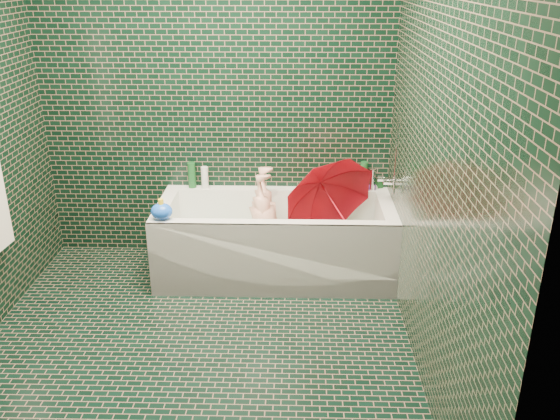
{
  "coord_description": "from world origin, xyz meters",
  "views": [
    {
      "loc": [
        0.59,
        -2.91,
        2.13
      ],
      "look_at": [
        0.49,
        0.82,
        0.59
      ],
      "focal_mm": 38.0,
      "sensor_mm": 36.0,
      "label": 1
    }
  ],
  "objects_px": {
    "child": "(268,232)",
    "bath_toy": "(162,211)",
    "bathtub": "(275,247)",
    "umbrella": "(335,207)",
    "rubber_duck": "(344,185)"
  },
  "relations": [
    {
      "from": "child",
      "to": "umbrella",
      "type": "distance_m",
      "value": 0.55
    },
    {
      "from": "child",
      "to": "rubber_duck",
      "type": "distance_m",
      "value": 0.69
    },
    {
      "from": "umbrella",
      "to": "rubber_duck",
      "type": "xyz_separation_m",
      "value": [
        0.08,
        0.35,
        0.03
      ]
    },
    {
      "from": "bathtub",
      "to": "bath_toy",
      "type": "relative_size",
      "value": 10.14
    },
    {
      "from": "bathtub",
      "to": "umbrella",
      "type": "distance_m",
      "value": 0.55
    },
    {
      "from": "bathtub",
      "to": "bath_toy",
      "type": "height_order",
      "value": "bath_toy"
    },
    {
      "from": "umbrella",
      "to": "bath_toy",
      "type": "relative_size",
      "value": 3.92
    },
    {
      "from": "bathtub",
      "to": "child",
      "type": "xyz_separation_m",
      "value": [
        -0.06,
        0.05,
        0.1
      ]
    },
    {
      "from": "bathtub",
      "to": "child",
      "type": "height_order",
      "value": "bathtub"
    },
    {
      "from": "child",
      "to": "rubber_duck",
      "type": "xyz_separation_m",
      "value": [
        0.57,
        0.26,
        0.28
      ]
    },
    {
      "from": "child",
      "to": "bath_toy",
      "type": "bearing_deg",
      "value": -57.05
    },
    {
      "from": "child",
      "to": "bath_toy",
      "type": "height_order",
      "value": "bath_toy"
    },
    {
      "from": "child",
      "to": "rubber_duck",
      "type": "bearing_deg",
      "value": 121.94
    },
    {
      "from": "umbrella",
      "to": "rubber_duck",
      "type": "distance_m",
      "value": 0.36
    },
    {
      "from": "rubber_duck",
      "to": "bath_toy",
      "type": "distance_m",
      "value": 1.4
    }
  ]
}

